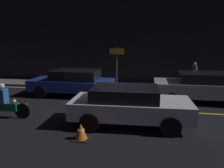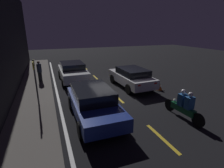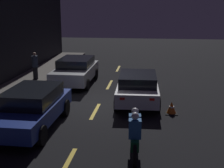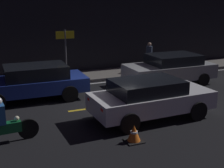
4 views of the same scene
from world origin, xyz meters
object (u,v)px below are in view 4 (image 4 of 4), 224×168
at_px(pedestrian, 149,56).
at_px(shop_sign, 65,45).
at_px(sedan_blue, 32,81).
at_px(sedan_white, 150,97).
at_px(traffic_cone_near, 134,134).
at_px(hatchback_silver, 170,68).

relative_size(pedestrian, shop_sign, 0.65).
distance_m(sedan_blue, pedestrian, 7.08).
bearing_deg(pedestrian, sedan_white, -118.57).
distance_m(sedan_blue, traffic_cone_near, 5.53).
bearing_deg(shop_sign, pedestrian, -0.52).
relative_size(sedan_blue, shop_sign, 1.85).
bearing_deg(shop_sign, hatchback_silver, -28.91).
bearing_deg(sedan_blue, sedan_white, 133.17).
bearing_deg(sedan_blue, pedestrian, -159.91).
height_order(sedan_blue, shop_sign, shop_sign).
height_order(sedan_blue, sedan_white, sedan_blue).
bearing_deg(pedestrian, sedan_blue, -160.39).
height_order(sedan_white, hatchback_silver, hatchback_silver).
bearing_deg(pedestrian, shop_sign, 179.48).
relative_size(sedan_blue, hatchback_silver, 1.05).
bearing_deg(sedan_white, hatchback_silver, 47.43).
height_order(sedan_white, pedestrian, pedestrian).
distance_m(sedan_blue, shop_sign, 3.33).
distance_m(hatchback_silver, shop_sign, 5.21).
distance_m(sedan_blue, sedan_white, 4.98).
height_order(sedan_white, shop_sign, shop_sign).
bearing_deg(hatchback_silver, shop_sign, -28.98).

